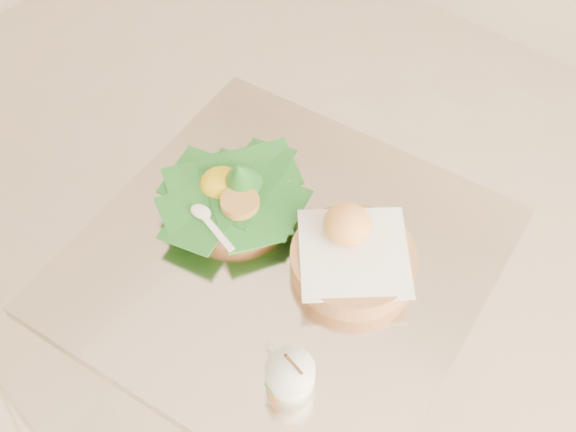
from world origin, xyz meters
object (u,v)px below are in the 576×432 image
Objects in this scene: cafe_table at (283,317)px; bread_basket at (352,254)px; rice_basket at (234,192)px; coffee_mug at (289,376)px.

cafe_table is 0.28m from bread_basket.
rice_basket reaches higher than cafe_table.
bread_basket is (0.11, 0.06, 0.25)m from cafe_table.
coffee_mug reaches higher than bread_basket.
rice_basket is 2.00× the size of coffee_mug.
rice_basket is 0.25m from bread_basket.
cafe_table is at bearing -149.80° from bread_basket.
bread_basket is at bearing 30.20° from cafe_table.
cafe_table is 2.89× the size of rice_basket.
rice_basket reaches higher than bread_basket.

